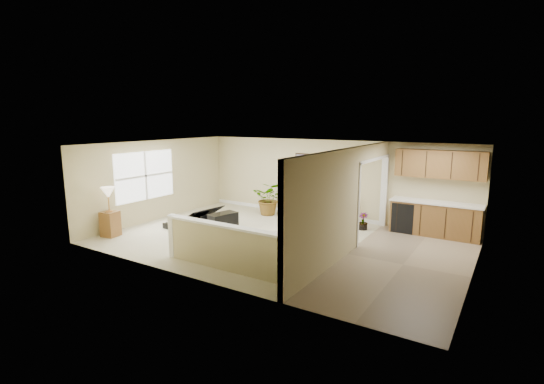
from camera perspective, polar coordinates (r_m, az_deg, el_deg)
The scene contains 20 objects.
floor at distance 10.35m, azimuth 1.17°, elevation -7.15°, with size 9.00×9.00×0.00m, color #B1A98A.
back_wall at distance 12.67m, azimuth 8.19°, elevation 1.83°, with size 9.00×0.04×2.50m, color #C2B584.
front_wall at distance 7.68m, azimuth -10.40°, elevation -3.91°, with size 9.00×0.04×2.50m, color #C2B584.
left_wall at distance 12.91m, azimuth -16.22°, elevation 1.68°, with size 0.04×6.00×2.50m, color #C2B584.
right_wall at distance 8.69m, azimuth 27.62°, elevation -3.28°, with size 0.04×6.00×2.50m, color #C2B584.
ceiling at distance 9.88m, azimuth 1.22°, elevation 6.80°, with size 9.00×6.00×0.04m, color white.
kitchen_vinyl at distance 9.23m, azimuth 18.46°, elevation -9.93°, with size 2.70×6.00×0.01m, color gray.
interior_partition at distance 9.50m, azimuth 11.35°, elevation -1.36°, with size 0.18×5.99×2.50m.
pony_half_wall at distance 8.35m, azimuth -6.59°, elevation -7.86°, with size 3.42×0.22×1.00m.
left_window at distance 12.55m, azimuth -17.91°, elevation 2.26°, with size 0.05×2.15×1.45m, color white.
wall_art_left at distance 12.99m, azimuth 4.35°, elevation 4.35°, with size 0.48×0.04×0.58m.
wall_mirror at distance 12.46m, azimuth 9.46°, elevation 4.20°, with size 0.55×0.04×0.55m.
kitchen_cabinets at distance 11.58m, azimuth 22.16°, elevation -1.58°, with size 2.36×0.65×2.33m.
piano at distance 11.76m, azimuth -10.64°, elevation -2.17°, with size 1.89×1.94×1.42m.
piano_bench at distance 11.16m, azimuth -7.16°, elevation -4.44°, with size 0.42×0.83×0.55m, color black.
loveseat at distance 12.46m, azimuth 7.49°, elevation -2.41°, with size 1.74×1.02×0.98m.
accent_table at distance 12.54m, azimuth 4.17°, elevation -1.60°, with size 0.55×0.55×0.80m.
palm_plant at distance 13.03m, azimuth -0.39°, elevation -0.99°, with size 1.16×1.06×1.10m.
small_plant at distance 11.66m, azimuth 13.03°, elevation -4.32°, with size 0.30×0.30×0.49m.
lamp_stand at distance 11.52m, azimuth -22.44°, elevation -3.17°, with size 0.46×0.46×1.36m.
Camera 1 is at (5.06, -8.46, 3.14)m, focal length 26.00 mm.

